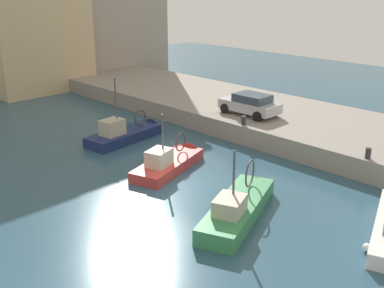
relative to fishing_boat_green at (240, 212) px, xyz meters
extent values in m
plane|color=#2D5166|center=(-0.06, 3.86, -0.10)|extent=(80.00, 80.00, 0.00)
cube|color=gray|center=(11.44, 3.86, 0.50)|extent=(9.00, 56.00, 1.20)
cube|color=#388951|center=(-0.28, -0.12, -0.10)|extent=(6.06, 3.72, 1.45)
cone|color=#388951|center=(2.76, 1.11, -0.10)|extent=(1.39, 1.72, 1.49)
cube|color=#B2A893|center=(-0.28, -0.12, 0.55)|extent=(5.80, 3.51, 0.08)
cube|color=#B7AD99|center=(-1.29, -0.52, 0.95)|extent=(1.69, 1.53, 0.71)
cylinder|color=#4C4C51|center=(-0.90, -0.36, 1.86)|extent=(0.10, 0.10, 2.63)
torus|color=#3F3833|center=(1.24, 0.50, 1.30)|extent=(1.21, 0.55, 1.28)
sphere|color=white|center=(-2.26, 0.07, 0.12)|extent=(0.32, 0.32, 0.32)
sphere|color=white|center=(1.10, -5.26, 0.08)|extent=(0.32, 0.32, 0.32)
cube|color=navy|center=(2.38, 11.49, -0.10)|extent=(5.33, 2.46, 1.24)
cone|color=navy|center=(5.28, 11.84, -0.10)|extent=(1.10, 1.75, 1.66)
cube|color=#9E7A51|center=(2.38, 11.49, 0.46)|extent=(5.10, 2.28, 0.08)
cube|color=#B7AD99|center=(1.42, 11.37, 0.99)|extent=(1.47, 1.22, 0.98)
cylinder|color=#4C4C51|center=(1.83, 11.42, 2.24)|extent=(0.10, 0.10, 3.56)
torus|color=#3F3833|center=(3.81, 11.66, 1.08)|extent=(1.02, 0.20, 1.02)
sphere|color=white|center=(0.73, 12.30, 0.09)|extent=(0.32, 0.32, 0.32)
cube|color=#BC3833|center=(1.13, 5.92, -0.10)|extent=(5.24, 3.15, 1.11)
cone|color=#BC3833|center=(3.82, 6.78, -0.10)|extent=(1.33, 1.76, 1.57)
cube|color=#B2A893|center=(1.13, 5.92, 0.40)|extent=(5.00, 2.96, 0.08)
cube|color=#B7AD99|center=(0.28, 5.65, 0.88)|extent=(1.54, 1.34, 0.88)
cylinder|color=#4C4C51|center=(0.65, 5.77, 1.76)|extent=(0.10, 0.10, 2.72)
torus|color=#3F3833|center=(2.45, 6.34, 1.05)|extent=(1.05, 0.40, 1.08)
sphere|color=white|center=(-0.57, 6.39, 0.07)|extent=(0.32, 0.32, 0.32)
cube|color=#B7B7BC|center=(9.38, 7.10, 1.69)|extent=(1.86, 4.02, 0.63)
cube|color=#384756|center=(9.39, 6.90, 2.25)|extent=(1.62, 2.26, 0.50)
cylinder|color=black|center=(8.46, 8.45, 1.42)|extent=(0.23, 0.64, 0.64)
cylinder|color=black|center=(10.27, 8.47, 1.42)|extent=(0.23, 0.64, 0.64)
cylinder|color=black|center=(8.49, 5.73, 1.42)|extent=(0.23, 0.64, 0.64)
cylinder|color=black|center=(10.30, 5.75, 1.42)|extent=(0.23, 0.64, 0.64)
cylinder|color=#2D2D33|center=(7.29, -2.14, 1.37)|extent=(0.28, 0.28, 0.55)
cylinder|color=#2D2D33|center=(7.29, 5.86, 1.37)|extent=(0.28, 0.28, 0.55)
cube|color=#D1B284|center=(5.54, 29.43, 7.60)|extent=(8.71, 7.22, 15.39)
camera|label=1|loc=(-14.15, -11.46, 9.53)|focal=43.62mm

